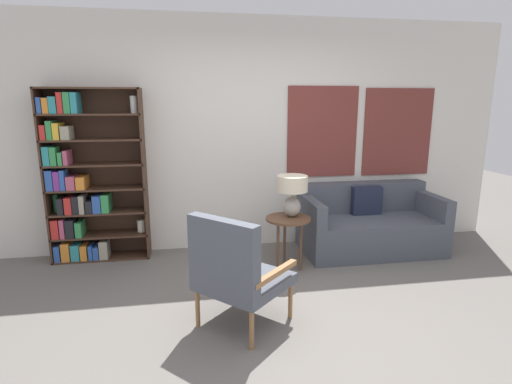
{
  "coord_description": "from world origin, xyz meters",
  "views": [
    {
      "loc": [
        -0.68,
        -2.69,
        1.74
      ],
      "look_at": [
        -0.06,
        0.99,
        0.9
      ],
      "focal_mm": 28.0,
      "sensor_mm": 36.0,
      "label": 1
    }
  ],
  "objects_px": {
    "bookshelf": "(85,182)",
    "side_table": "(288,224)",
    "couch": "(369,225)",
    "table_lamp": "(292,191)",
    "armchair": "(235,269)"
  },
  "relations": [
    {
      "from": "armchair",
      "to": "side_table",
      "type": "distance_m",
      "value": 1.27
    },
    {
      "from": "armchair",
      "to": "table_lamp",
      "type": "bearing_deg",
      "value": 56.56
    },
    {
      "from": "couch",
      "to": "bookshelf",
      "type": "bearing_deg",
      "value": 175.6
    },
    {
      "from": "side_table",
      "to": "table_lamp",
      "type": "bearing_deg",
      "value": 40.04
    },
    {
      "from": "bookshelf",
      "to": "couch",
      "type": "distance_m",
      "value": 3.29
    },
    {
      "from": "bookshelf",
      "to": "couch",
      "type": "height_order",
      "value": "bookshelf"
    },
    {
      "from": "bookshelf",
      "to": "side_table",
      "type": "bearing_deg",
      "value": -16.87
    },
    {
      "from": "armchair",
      "to": "table_lamp",
      "type": "relative_size",
      "value": 2.13
    },
    {
      "from": "bookshelf",
      "to": "armchair",
      "type": "xyz_separation_m",
      "value": [
        1.45,
        -1.72,
        -0.38
      ]
    },
    {
      "from": "couch",
      "to": "side_table",
      "type": "xyz_separation_m",
      "value": [
        -1.1,
        -0.4,
        0.19
      ]
    },
    {
      "from": "bookshelf",
      "to": "couch",
      "type": "relative_size",
      "value": 1.18
    },
    {
      "from": "bookshelf",
      "to": "table_lamp",
      "type": "bearing_deg",
      "value": -15.56
    },
    {
      "from": "couch",
      "to": "side_table",
      "type": "relative_size",
      "value": 2.83
    },
    {
      "from": "bookshelf",
      "to": "armchair",
      "type": "distance_m",
      "value": 2.28
    },
    {
      "from": "table_lamp",
      "to": "side_table",
      "type": "bearing_deg",
      "value": -139.96
    }
  ]
}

